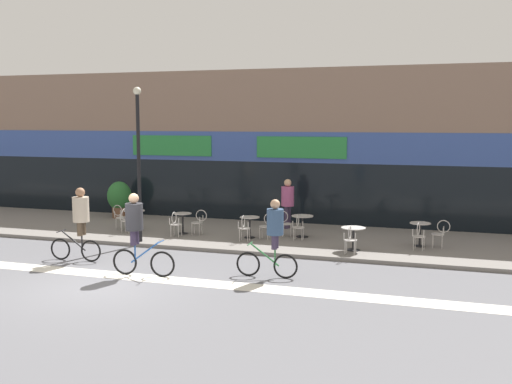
{
  "coord_description": "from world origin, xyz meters",
  "views": [
    {
      "loc": [
        8.29,
        -12.84,
        4.19
      ],
      "look_at": [
        2.32,
        5.68,
        1.84
      ],
      "focal_mm": 42.0,
      "sensor_mm": 36.0,
      "label": 1
    }
  ],
  "objects_px": {
    "cafe_chair_1_near": "(175,222)",
    "cyclist_0": "(136,227)",
    "cafe_chair_1_side": "(199,220)",
    "cafe_chair_2_near": "(244,226)",
    "bistro_table_5": "(420,230)",
    "cafe_chair_0_near": "(126,219)",
    "bistro_table_2": "(250,223)",
    "bistro_table_3": "(302,222)",
    "bistro_table_1": "(183,219)",
    "cafe_chair_3_near": "(298,225)",
    "pedestrian_near_end": "(288,199)",
    "cafe_chair_0_side": "(120,215)",
    "cafe_chair_5_near": "(419,234)",
    "bistro_table_0": "(134,216)",
    "planter_pot": "(119,198)",
    "cyclist_1": "(273,232)",
    "bistro_table_4": "(353,234)",
    "lamp_post": "(139,153)",
    "cafe_chair_4_near": "(350,238)",
    "cafe_chair_2_side": "(267,224)",
    "cafe_chair_3_side": "(285,222)",
    "cyclist_2": "(80,217)",
    "cafe_chair_5_side": "(440,232)"
  },
  "relations": [
    {
      "from": "cafe_chair_0_near",
      "to": "lamp_post",
      "type": "height_order",
      "value": "lamp_post"
    },
    {
      "from": "bistro_table_5",
      "to": "cyclist_1",
      "type": "relative_size",
      "value": 0.37
    },
    {
      "from": "bistro_table_0",
      "to": "lamp_post",
      "type": "bearing_deg",
      "value": -55.74
    },
    {
      "from": "bistro_table_4",
      "to": "cafe_chair_3_near",
      "type": "bearing_deg",
      "value": 154.03
    },
    {
      "from": "bistro_table_1",
      "to": "cafe_chair_3_side",
      "type": "relative_size",
      "value": 0.83
    },
    {
      "from": "cafe_chair_1_near",
      "to": "cyclist_0",
      "type": "relative_size",
      "value": 0.4
    },
    {
      "from": "cafe_chair_0_side",
      "to": "cyclist_1",
      "type": "height_order",
      "value": "cyclist_1"
    },
    {
      "from": "cafe_chair_0_near",
      "to": "bistro_table_5",
      "type": "bearing_deg",
      "value": -87.32
    },
    {
      "from": "cafe_chair_1_side",
      "to": "planter_pot",
      "type": "distance_m",
      "value": 5.28
    },
    {
      "from": "bistro_table_1",
      "to": "bistro_table_2",
      "type": "height_order",
      "value": "bistro_table_1"
    },
    {
      "from": "bistro_table_1",
      "to": "bistro_table_4",
      "type": "bearing_deg",
      "value": -7.98
    },
    {
      "from": "cafe_chair_0_near",
      "to": "cafe_chair_2_near",
      "type": "height_order",
      "value": "same"
    },
    {
      "from": "cafe_chair_0_side",
      "to": "cafe_chair_1_side",
      "type": "distance_m",
      "value": 3.29
    },
    {
      "from": "bistro_table_1",
      "to": "cafe_chair_3_near",
      "type": "height_order",
      "value": "cafe_chair_3_near"
    },
    {
      "from": "cafe_chair_1_side",
      "to": "cafe_chair_2_near",
      "type": "relative_size",
      "value": 1.0
    },
    {
      "from": "cafe_chair_2_near",
      "to": "lamp_post",
      "type": "distance_m",
      "value": 4.26
    },
    {
      "from": "bistro_table_5",
      "to": "cafe_chair_0_near",
      "type": "xyz_separation_m",
      "value": [
        -10.25,
        -0.84,
        -0.03
      ]
    },
    {
      "from": "bistro_table_3",
      "to": "cyclist_0",
      "type": "distance_m",
      "value": 6.81
    },
    {
      "from": "bistro_table_2",
      "to": "bistro_table_3",
      "type": "height_order",
      "value": "bistro_table_3"
    },
    {
      "from": "cafe_chair_5_near",
      "to": "cafe_chair_2_side",
      "type": "bearing_deg",
      "value": 94.83
    },
    {
      "from": "cafe_chair_1_side",
      "to": "cafe_chair_3_near",
      "type": "relative_size",
      "value": 1.0
    },
    {
      "from": "bistro_table_5",
      "to": "pedestrian_near_end",
      "type": "distance_m",
      "value": 5.29
    },
    {
      "from": "bistro_table_1",
      "to": "cafe_chair_2_near",
      "type": "bearing_deg",
      "value": -13.34
    },
    {
      "from": "bistro_table_0",
      "to": "cafe_chair_3_side",
      "type": "height_order",
      "value": "cafe_chair_3_side"
    },
    {
      "from": "cafe_chair_0_near",
      "to": "cafe_chair_4_near",
      "type": "height_order",
      "value": "same"
    },
    {
      "from": "cyclist_0",
      "to": "cyclist_1",
      "type": "bearing_deg",
      "value": 10.23
    },
    {
      "from": "bistro_table_2",
      "to": "cafe_chair_5_near",
      "type": "relative_size",
      "value": 0.82
    },
    {
      "from": "cafe_chair_2_near",
      "to": "cafe_chair_4_near",
      "type": "relative_size",
      "value": 1.0
    },
    {
      "from": "bistro_table_4",
      "to": "cafe_chair_1_near",
      "type": "xyz_separation_m",
      "value": [
        -6.25,
        0.25,
        -0.01
      ]
    },
    {
      "from": "cafe_chair_1_side",
      "to": "pedestrian_near_end",
      "type": "relative_size",
      "value": 0.48
    },
    {
      "from": "cafe_chair_4_near",
      "to": "pedestrian_near_end",
      "type": "distance_m",
      "value": 4.81
    },
    {
      "from": "cafe_chair_1_near",
      "to": "cafe_chair_5_side",
      "type": "distance_m",
      "value": 8.89
    },
    {
      "from": "cafe_chair_5_side",
      "to": "cyclist_2",
      "type": "height_order",
      "value": "cyclist_2"
    },
    {
      "from": "cafe_chair_0_near",
      "to": "cafe_chair_3_near",
      "type": "height_order",
      "value": "same"
    },
    {
      "from": "bistro_table_4",
      "to": "cyclist_1",
      "type": "relative_size",
      "value": 0.36
    },
    {
      "from": "cafe_chair_1_side",
      "to": "cafe_chair_2_side",
      "type": "bearing_deg",
      "value": 175.76
    },
    {
      "from": "cafe_chair_0_side",
      "to": "cafe_chair_5_near",
      "type": "xyz_separation_m",
      "value": [
        10.87,
        -0.43,
        0.0
      ]
    },
    {
      "from": "bistro_table_2",
      "to": "cafe_chair_2_side",
      "type": "relative_size",
      "value": 0.82
    },
    {
      "from": "bistro_table_2",
      "to": "cafe_chair_4_near",
      "type": "height_order",
      "value": "cafe_chair_4_near"
    },
    {
      "from": "cafe_chair_1_side",
      "to": "cafe_chair_0_near",
      "type": "bearing_deg",
      "value": 5.43
    },
    {
      "from": "bistro_table_0",
      "to": "planter_pot",
      "type": "bearing_deg",
      "value": 130.69
    },
    {
      "from": "bistro_table_3",
      "to": "cyclist_1",
      "type": "bearing_deg",
      "value": -85.27
    },
    {
      "from": "bistro_table_1",
      "to": "cafe_chair_0_side",
      "type": "distance_m",
      "value": 2.67
    },
    {
      "from": "cafe_chair_1_side",
      "to": "planter_pot",
      "type": "bearing_deg",
      "value": -32.65
    },
    {
      "from": "cafe_chair_4_near",
      "to": "cafe_chair_1_side",
      "type": "bearing_deg",
      "value": 75.66
    },
    {
      "from": "bistro_table_5",
      "to": "lamp_post",
      "type": "height_order",
      "value": "lamp_post"
    },
    {
      "from": "bistro_table_3",
      "to": "cafe_chair_2_near",
      "type": "distance_m",
      "value": 2.16
    },
    {
      "from": "cafe_chair_0_side",
      "to": "lamp_post",
      "type": "bearing_deg",
      "value": -36.97
    },
    {
      "from": "cafe_chair_1_side",
      "to": "cafe_chair_3_near",
      "type": "xyz_separation_m",
      "value": [
        3.61,
        0.1,
        0.0
      ]
    },
    {
      "from": "cafe_chair_3_side",
      "to": "cyclist_2",
      "type": "distance_m",
      "value": 7.08
    }
  ]
}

